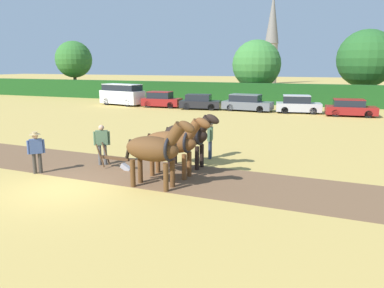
# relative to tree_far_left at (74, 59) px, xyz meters

# --- Properties ---
(ground_plane) EXTENTS (240.00, 240.00, 0.00)m
(ground_plane) POSITION_rel_tree_far_left_xyz_m (24.87, -32.77, -4.83)
(ground_plane) COLOR tan
(plowed_furrow_strip) EXTENTS (26.55, 4.53, 0.01)m
(plowed_furrow_strip) POSITION_rel_tree_far_left_xyz_m (23.79, -29.90, -4.83)
(plowed_furrow_strip) COLOR brown
(plowed_furrow_strip) RESTS_ON ground
(hedgerow) EXTENTS (78.35, 1.42, 2.22)m
(hedgerow) POSITION_rel_tree_far_left_xyz_m (24.87, -2.29, -3.72)
(hedgerow) COLOR #194719
(hedgerow) RESTS_ON ground
(tree_far_left) EXTENTS (4.89, 4.89, 7.29)m
(tree_far_left) POSITION_rel_tree_far_left_xyz_m (0.00, 0.00, 0.00)
(tree_far_left) COLOR brown
(tree_far_left) RESTS_ON ground
(tree_left) EXTENTS (5.51, 5.51, 6.94)m
(tree_left) POSITION_rel_tree_far_left_xyz_m (24.87, 0.42, -0.65)
(tree_left) COLOR #423323
(tree_left) RESTS_ON ground
(tree_center_left) EXTENTS (6.09, 6.09, 7.85)m
(tree_center_left) POSITION_rel_tree_far_left_xyz_m (36.28, 1.96, -0.03)
(tree_center_left) COLOR #4C3823
(tree_center_left) RESTS_ON ground
(church_spire) EXTENTS (2.93, 2.93, 19.05)m
(church_spire) POSITION_rel_tree_far_left_xyz_m (19.70, 41.84, 5.14)
(church_spire) COLOR gray
(church_spire) RESTS_ON ground
(draft_horse_lead_left) EXTENTS (2.76, 0.99, 2.51)m
(draft_horse_lead_left) POSITION_rel_tree_far_left_xyz_m (27.83, -31.47, -3.45)
(draft_horse_lead_left) COLOR #513319
(draft_horse_lead_left) RESTS_ON ground
(draft_horse_lead_right) EXTENTS (2.81, 0.94, 2.42)m
(draft_horse_lead_right) POSITION_rel_tree_far_left_xyz_m (27.88, -30.04, -3.49)
(draft_horse_lead_right) COLOR brown
(draft_horse_lead_right) RESTS_ON ground
(draft_horse_trail_left) EXTENTS (2.58, 1.02, 2.37)m
(draft_horse_trail_left) POSITION_rel_tree_far_left_xyz_m (27.91, -28.61, -3.46)
(draft_horse_trail_left) COLOR black
(draft_horse_trail_left) RESTS_ON ground
(plow) EXTENTS (1.55, 0.47, 1.13)m
(plow) POSITION_rel_tree_far_left_xyz_m (25.33, -29.95, -4.52)
(plow) COLOR #4C331E
(plow) RESTS_ON ground
(farmer_at_plow) EXTENTS (0.61, 0.43, 1.74)m
(farmer_at_plow) POSITION_rel_tree_far_left_xyz_m (24.37, -29.59, -3.81)
(farmer_at_plow) COLOR #4C4C4C
(farmer_at_plow) RESTS_ON ground
(farmer_beside_team) EXTENTS (0.43, 0.66, 1.73)m
(farmer_beside_team) POSITION_rel_tree_far_left_xyz_m (28.32, -26.89, -3.81)
(farmer_beside_team) COLOR #28334C
(farmer_beside_team) RESTS_ON ground
(farmer_onlooker_left) EXTENTS (0.48, 0.49, 1.66)m
(farmer_onlooker_left) POSITION_rel_tree_far_left_xyz_m (22.69, -31.59, -3.86)
(farmer_onlooker_left) COLOR #38332D
(farmer_onlooker_left) RESTS_ON ground
(parked_van) EXTENTS (5.05, 2.83, 2.19)m
(parked_van) POSITION_rel_tree_far_left_xyz_m (12.60, -8.59, -3.71)
(parked_van) COLOR silver
(parked_van) RESTS_ON ground
(parked_car_left) EXTENTS (3.93, 1.99, 1.57)m
(parked_car_left) POSITION_rel_tree_far_left_xyz_m (17.28, -8.91, -4.08)
(parked_car_left) COLOR maroon
(parked_car_left) RESTS_ON ground
(parked_car_center_left) EXTENTS (4.03, 2.32, 1.42)m
(parked_car_center_left) POSITION_rel_tree_far_left_xyz_m (21.44, -9.12, -4.15)
(parked_car_center_left) COLOR black
(parked_car_center_left) RESTS_ON ground
(parked_car_center) EXTENTS (4.61, 2.12, 1.52)m
(parked_car_center) POSITION_rel_tree_far_left_xyz_m (25.93, -8.78, -4.10)
(parked_car_center) COLOR #565B66
(parked_car_center) RESTS_ON ground
(parked_car_center_right) EXTENTS (4.07, 2.38, 1.56)m
(parked_car_center_right) POSITION_rel_tree_far_left_xyz_m (30.45, -8.64, -4.09)
(parked_car_center_right) COLOR #A8A8B2
(parked_car_center_right) RESTS_ON ground
(parked_car_right) EXTENTS (4.13, 2.15, 1.41)m
(parked_car_right) POSITION_rel_tree_far_left_xyz_m (34.71, -9.24, -4.15)
(parked_car_right) COLOR maroon
(parked_car_right) RESTS_ON ground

